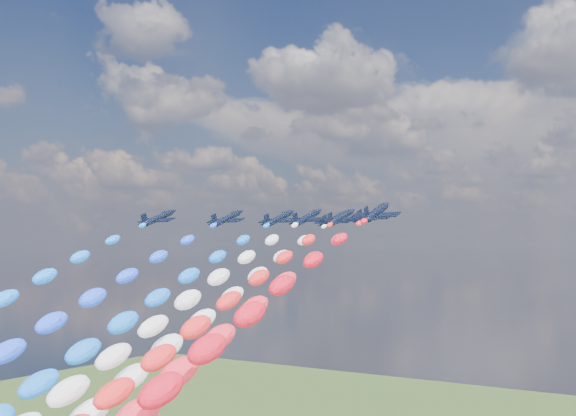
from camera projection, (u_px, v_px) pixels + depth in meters
The scene contains 13 objects.
jet_0 at pixel (158, 218), 176.78m from camera, with size 9.54×12.80×2.82m, color black, non-canonical shape.
jet_1 at pixel (227, 219), 179.21m from camera, with size 9.54×12.80×2.82m, color black, non-canonical shape.
jet_2 at pixel (279, 219), 179.71m from camera, with size 9.54×12.80×2.82m, color black, non-canonical shape.
trail_2 at pixel (61, 379), 124.66m from camera, with size 5.55×123.75×58.70m, color blue, non-canonical shape.
jet_3 at pixel (307, 218), 173.80m from camera, with size 9.54×12.80×2.82m, color black, non-canonical shape.
trail_3 at pixel (92, 386), 118.75m from camera, with size 5.55×123.75×58.70m, color white, non-canonical shape.
jet_4 at pixel (335, 219), 185.40m from camera, with size 9.54×12.80×2.82m, color black, non-canonical shape.
trail_4 at pixel (150, 373), 130.35m from camera, with size 5.55×123.75×58.70m, color white, non-canonical shape.
jet_5 at pixel (341, 217), 171.96m from camera, with size 9.54×12.80×2.82m, color black, non-canonical shape.
trail_5 at pixel (139, 388), 116.92m from camera, with size 5.55×123.75×58.70m, color red, non-canonical shape.
jet_6 at pixel (371, 215), 157.76m from camera, with size 9.54×12.80×2.82m, color black, non-canonical shape.
trail_6 at pixel (157, 408), 102.71m from camera, with size 5.55×123.75×58.70m, color #F72939, non-canonical shape.
jet_7 at pixel (376, 212), 145.32m from camera, with size 9.54×12.80×2.82m, color black, non-canonical shape.
Camera 1 is at (92.42, -137.30, 101.88)m, focal length 47.26 mm.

